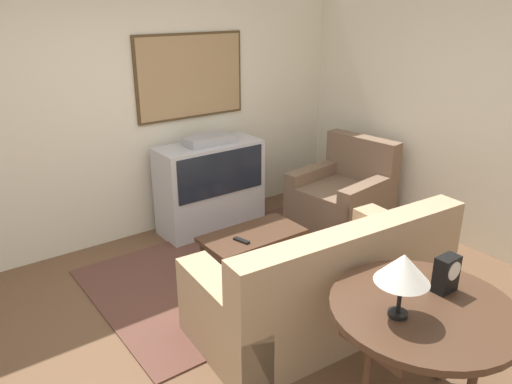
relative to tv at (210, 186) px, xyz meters
name	(u,v)px	position (x,y,z in m)	size (l,w,h in m)	color
ground_plane	(252,331)	(-0.73, -1.77, -0.49)	(12.00, 12.00, 0.00)	brown
wall_back	(126,109)	(-0.72, 0.36, 0.86)	(12.00, 0.10, 2.70)	beige
wall_right	(473,113)	(1.90, -1.77, 0.86)	(0.06, 12.00, 2.70)	beige
area_rug	(239,269)	(-0.29, -0.96, -0.49)	(2.59, 1.81, 0.01)	brown
tv	(210,186)	(0.00, 0.00, 0.00)	(1.13, 0.48, 1.05)	#B7B7BC
couch	(325,287)	(-0.22, -2.01, -0.17)	(2.03, 1.07, 0.94)	tan
armchair	(343,197)	(1.26, -0.76, -0.19)	(1.01, 0.99, 0.94)	brown
coffee_table	(252,238)	(-0.19, -1.04, -0.15)	(0.94, 0.49, 0.39)	#472D1E
console_table	(423,316)	(-0.40, -2.98, 0.19)	(1.07, 1.07, 0.75)	#472D1E
table_lamp	(403,269)	(-0.59, -2.94, 0.55)	(0.30, 0.30, 0.38)	black
mantel_clock	(446,274)	(-0.17, -2.95, 0.37)	(0.15, 0.10, 0.23)	black
remote	(241,240)	(-0.36, -1.11, -0.10)	(0.08, 0.17, 0.02)	black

